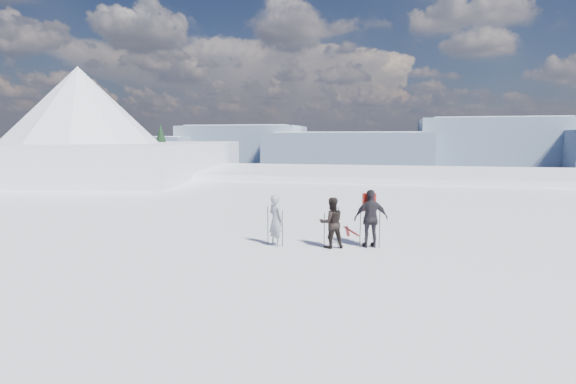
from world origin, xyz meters
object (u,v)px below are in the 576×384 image
skier_grey (276,220)px  skier_pack (371,219)px  skier_dark (332,223)px  skis_loose (349,231)px

skier_grey → skier_pack: (3.02, 0.44, 0.10)m
skier_dark → skis_loose: size_ratio=0.96×
skier_grey → skier_dark: bearing=-139.6°
skier_grey → skis_loose: 3.57m
skier_grey → skier_dark: skier_grey is taller
skier_grey → skier_pack: 3.05m
skier_grey → skier_dark: 1.80m
skier_grey → skier_dark: size_ratio=1.03×
skier_pack → skis_loose: size_ratio=1.10×
skier_grey → skis_loose: (2.15, 2.73, -0.82)m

